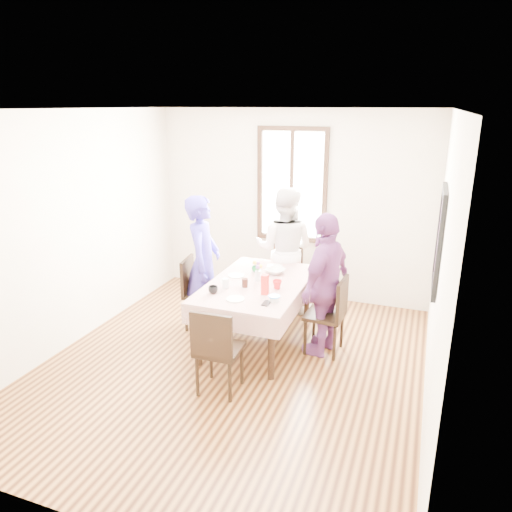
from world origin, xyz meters
name	(u,v)px	position (x,y,z in m)	size (l,w,h in m)	color
ground	(232,365)	(0.00, 0.00, 0.00)	(4.50, 4.50, 0.00)	#331709
back_wall	(292,206)	(0.00, 2.25, 1.35)	(4.00, 4.00, 0.00)	beige
right_wall	(440,270)	(2.00, 0.00, 1.35)	(4.50, 4.50, 0.00)	beige
window_frame	(292,185)	(0.00, 2.23, 1.65)	(1.02, 0.06, 1.62)	black
window_pane	(292,185)	(0.00, 2.24, 1.65)	(0.90, 0.02, 1.50)	white
art_poster	(440,240)	(1.98, 0.30, 1.55)	(0.04, 0.76, 0.96)	red
dining_table	(257,313)	(0.07, 0.62, 0.38)	(0.96, 1.58, 0.75)	black
tablecloth	(257,283)	(0.07, 0.62, 0.76)	(1.08, 1.70, 0.01)	#550C07
chair_left	(202,293)	(-0.73, 0.77, 0.46)	(0.42, 0.42, 0.91)	black
chair_right	(325,315)	(0.87, 0.67, 0.46)	(0.42, 0.42, 0.91)	black
chair_far	(284,277)	(0.07, 1.70, 0.46)	(0.42, 0.42, 0.91)	black
chair_near	(219,349)	(0.07, -0.47, 0.46)	(0.42, 0.42, 0.91)	black
person_left	(203,264)	(-0.71, 0.77, 0.86)	(0.62, 0.41, 1.71)	#3B2E9C
person_far	(284,249)	(0.07, 1.69, 0.86)	(0.83, 0.65, 1.72)	white
person_right	(324,284)	(0.85, 0.67, 0.82)	(0.96, 0.40, 1.64)	#6D336C
mug_black	(213,290)	(-0.27, 0.13, 0.80)	(0.10, 0.10, 0.08)	black
mug_flag	(277,284)	(0.35, 0.51, 0.81)	(0.11, 0.11, 0.10)	red
mug_green	(256,269)	(-0.08, 0.95, 0.80)	(0.09, 0.09, 0.07)	#0C7226
serving_bowl	(275,271)	(0.16, 0.99, 0.79)	(0.24, 0.24, 0.06)	white
juice_carton	(265,285)	(0.27, 0.31, 0.87)	(0.07, 0.07, 0.22)	red
butter_tub	(274,299)	(0.43, 0.15, 0.79)	(0.10, 0.10, 0.05)	white
jam_jar	(245,283)	(-0.01, 0.43, 0.81)	(0.07, 0.07, 0.10)	black
drinking_glass	(226,283)	(-0.21, 0.33, 0.82)	(0.08, 0.08, 0.11)	silver
smartphone	(266,303)	(0.37, 0.07, 0.77)	(0.08, 0.15, 0.01)	black
flower_vase	(258,276)	(0.05, 0.67, 0.82)	(0.06, 0.06, 0.12)	silver
plate_left	(236,276)	(-0.24, 0.73, 0.77)	(0.20, 0.20, 0.01)	white
plate_far	(275,266)	(0.08, 1.22, 0.77)	(0.20, 0.20, 0.01)	white
plate_near	(235,299)	(0.02, 0.06, 0.77)	(0.20, 0.20, 0.01)	white
butter_lid	(274,296)	(0.43, 0.15, 0.82)	(0.12, 0.12, 0.01)	blue
flower_bunch	(258,267)	(0.05, 0.67, 0.93)	(0.09, 0.09, 0.10)	yellow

